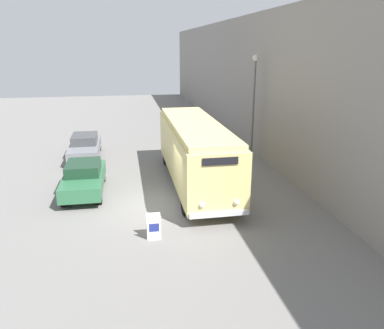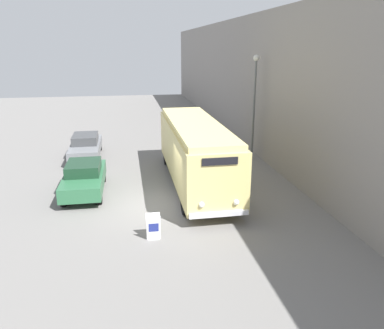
% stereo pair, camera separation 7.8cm
% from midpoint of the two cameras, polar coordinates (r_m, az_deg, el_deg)
% --- Properties ---
extents(ground_plane, '(80.00, 80.00, 0.00)m').
position_cam_midpoint_polar(ground_plane, '(16.53, -4.94, -6.34)').
color(ground_plane, slate).
extents(building_wall_right, '(0.30, 60.00, 8.68)m').
position_cam_midpoint_polar(building_wall_right, '(26.53, 8.52, 12.28)').
color(building_wall_right, gray).
rests_on(building_wall_right, ground_plane).
extents(vintage_bus, '(2.46, 9.99, 3.16)m').
position_cam_midpoint_polar(vintage_bus, '(18.56, 0.63, 2.23)').
color(vintage_bus, black).
rests_on(vintage_bus, ground_plane).
extents(sign_board, '(0.51, 0.37, 0.98)m').
position_cam_midpoint_polar(sign_board, '(13.67, -5.73, -9.51)').
color(sign_board, gray).
rests_on(sign_board, ground_plane).
extents(streetlamp, '(0.36, 0.36, 6.24)m').
position_cam_midpoint_polar(streetlamp, '(22.73, 9.63, 10.68)').
color(streetlamp, '#595E60').
rests_on(streetlamp, ground_plane).
extents(parked_car_near, '(1.83, 4.35, 1.48)m').
position_cam_midpoint_polar(parked_car_near, '(18.40, -15.99, -1.90)').
color(parked_car_near, black).
rests_on(parked_car_near, ground_plane).
extents(parked_car_mid, '(1.78, 4.73, 1.45)m').
position_cam_midpoint_polar(parked_car_mid, '(24.31, -15.79, 2.74)').
color(parked_car_mid, black).
rests_on(parked_car_mid, ground_plane).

